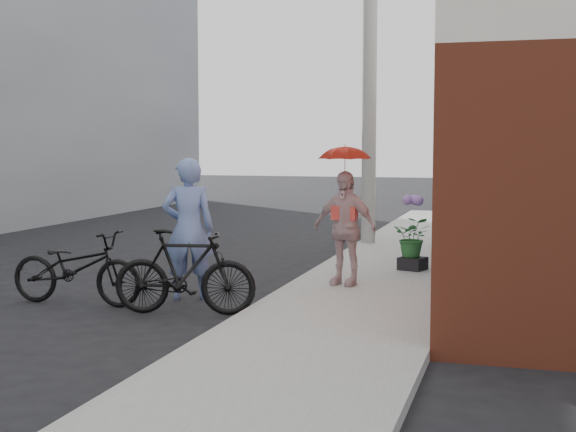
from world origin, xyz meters
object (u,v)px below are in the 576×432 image
at_px(planter, 413,263).
at_px(bike_right, 185,272).
at_px(utility_pole, 370,70).
at_px(kimono_woman, 345,228).
at_px(officer, 188,229).
at_px(bike_left, 76,268).

bearing_deg(planter, bike_right, -123.17).
relative_size(utility_pole, kimono_woman, 4.42).
height_order(utility_pole, bike_right, utility_pole).
bearing_deg(kimono_woman, bike_right, -115.02).
bearing_deg(bike_right, utility_pole, -18.46).
height_order(officer, planter, officer).
relative_size(utility_pole, planter, 18.97).
xyz_separation_m(bike_left, kimono_woman, (3.14, 1.76, 0.43)).
xyz_separation_m(bike_left, bike_right, (1.58, -0.16, 0.04)).
relative_size(kimono_woman, planter, 4.29).
relative_size(bike_right, kimono_woman, 1.10).
relative_size(bike_left, planter, 4.97).
distance_m(utility_pole, officer, 6.48).
bearing_deg(kimono_woman, utility_pole, 110.65).
bearing_deg(officer, planter, -158.01).
height_order(bike_right, planter, bike_right).
xyz_separation_m(utility_pole, planter, (1.30, -3.18, -3.28)).
bearing_deg(utility_pole, bike_left, -111.58).
xyz_separation_m(utility_pole, officer, (-1.34, -5.80, -2.55)).
bearing_deg(officer, utility_pole, -125.81).
height_order(bike_left, planter, bike_left).
xyz_separation_m(utility_pole, bike_left, (-2.58, -6.54, -3.02)).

